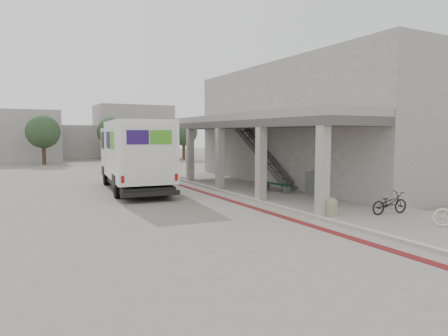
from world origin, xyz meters
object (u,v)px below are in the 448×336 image
fedex_truck (134,154)px  bicycle_black (389,203)px  bench (277,186)px  utility_cabinet (314,183)px

fedex_truck → bicycle_black: fedex_truck is taller
bench → fedex_truck: bearing=134.4°
fedex_truck → utility_cabinet: bearing=-36.3°
bench → utility_cabinet: bearing=-63.7°
utility_cabinet → bicycle_black: utility_cabinet is taller
bicycle_black → fedex_truck: bearing=35.5°
utility_cabinet → bicycle_black: bearing=-99.6°
bench → bicycle_black: bearing=-93.4°
utility_cabinet → bicycle_black: (-0.62, -4.87, -0.13)m
utility_cabinet → bicycle_black: 4.91m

